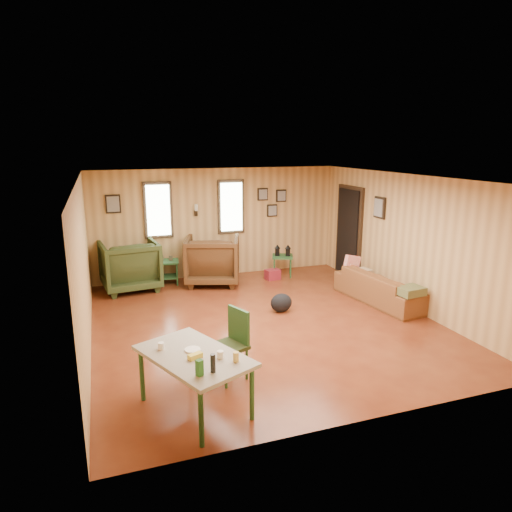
{
  "coord_description": "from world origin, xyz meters",
  "views": [
    {
      "loc": [
        -2.47,
        -6.75,
        2.94
      ],
      "look_at": [
        0.0,
        0.4,
        1.05
      ],
      "focal_mm": 32.0,
      "sensor_mm": 36.0,
      "label": 1
    }
  ],
  "objects": [
    {
      "name": "side_table",
      "position": [
        1.33,
        2.43,
        0.49
      ],
      "size": [
        0.59,
        0.59,
        0.73
      ],
      "rotation": [
        0.0,
        0.0,
        -0.38
      ],
      "color": "#2A5F2F",
      "rests_on": "ground"
    },
    {
      "name": "dining_chair",
      "position": [
        -1.01,
        -1.61,
        0.51
      ],
      "size": [
        0.54,
        0.54,
        0.91
      ],
      "rotation": [
        0.0,
        0.0,
        0.39
      ],
      "color": "#2D3B1A",
      "rests_on": "ground"
    },
    {
      "name": "sofa_pillows",
      "position": [
        2.33,
        0.09,
        0.51
      ],
      "size": [
        0.62,
        1.86,
        0.38
      ],
      "rotation": [
        0.0,
        0.0,
        0.11
      ],
      "color": "brown",
      "rests_on": "sofa"
    },
    {
      "name": "backpack",
      "position": [
        0.46,
        0.34,
        0.17
      ],
      "size": [
        0.44,
        0.37,
        0.34
      ],
      "rotation": [
        0.0,
        0.0,
        -0.22
      ],
      "color": "black",
      "rests_on": "ground"
    },
    {
      "name": "recliner_brown",
      "position": [
        -0.28,
        2.41,
        0.56
      ],
      "size": [
        1.36,
        1.32,
        1.13
      ],
      "primitive_type": "imported",
      "rotation": [
        0.0,
        0.0,
        2.82
      ],
      "color": "#472C15",
      "rests_on": "ground"
    },
    {
      "name": "recliner_green",
      "position": [
        -1.97,
        2.54,
        0.56
      ],
      "size": [
        1.2,
        1.14,
        1.12
      ],
      "primitive_type": "imported",
      "rotation": [
        0.0,
        0.0,
        -3.02
      ],
      "color": "#2D3B1A",
      "rests_on": "ground"
    },
    {
      "name": "cooler",
      "position": [
        1.03,
        2.26,
        0.11
      ],
      "size": [
        0.34,
        0.27,
        0.22
      ],
      "rotation": [
        0.0,
        0.0,
        0.15
      ],
      "color": "maroon",
      "rests_on": "ground"
    },
    {
      "name": "sofa",
      "position": [
        2.45,
        0.21,
        0.38
      ],
      "size": [
        0.82,
        2.03,
        0.77
      ],
      "primitive_type": "imported",
      "rotation": [
        0.0,
        0.0,
        1.7
      ],
      "color": "brown",
      "rests_on": "ground"
    },
    {
      "name": "end_table",
      "position": [
        -1.21,
        2.68,
        0.35
      ],
      "size": [
        0.55,
        0.51,
        0.62
      ],
      "rotation": [
        0.0,
        0.0,
        -0.15
      ],
      "color": "#2A5F2F",
      "rests_on": "ground"
    },
    {
      "name": "dining_table",
      "position": [
        -1.61,
        -2.2,
        0.62
      ],
      "size": [
        1.27,
        1.54,
        0.87
      ],
      "rotation": [
        0.0,
        0.0,
        0.42
      ],
      "color": "gray",
      "rests_on": "ground"
    },
    {
      "name": "room",
      "position": [
        0.17,
        0.27,
        1.21
      ],
      "size": [
        5.54,
        6.04,
        2.44
      ],
      "color": "brown",
      "rests_on": "ground"
    }
  ]
}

